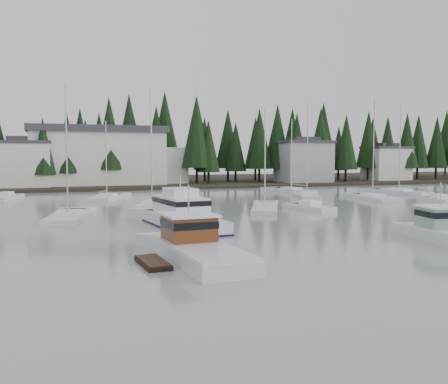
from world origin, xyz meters
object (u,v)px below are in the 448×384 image
at_px(sailboat_3, 291,192).
at_px(runabout_1, 310,209).
at_px(house_west, 23,163).
at_px(lobster_boat_brown, 195,250).
at_px(house_east_a, 303,161).
at_px(sailboat_4, 372,199).
at_px(runabout_3, 6,198).
at_px(sailboat_1, 399,193).
at_px(sailboat_8, 265,210).
at_px(runabout_4, 439,201).
at_px(harbor_inn, 109,156).
at_px(sailboat_6, 68,218).
at_px(sailboat_10, 107,199).
at_px(house_east_b, 386,162).
at_px(sailboat_5, 307,197).
at_px(cabin_cruiser_center, 182,218).
at_px(sailboat_9, 152,206).

xyz_separation_m(sailboat_3, runabout_1, (-10.25, -24.98, 0.07)).
xyz_separation_m(house_west, lobster_boat_brown, (12.30, -66.43, -4.11)).
height_order(house_west, house_east_a, house_east_a).
relative_size(sailboat_4, runabout_3, 2.00).
xyz_separation_m(sailboat_1, sailboat_4, (-10.24, -7.53, -0.00)).
bearing_deg(house_east_a, sailboat_1, -86.09).
relative_size(sailboat_8, runabout_1, 1.80).
bearing_deg(runabout_1, sailboat_4, -69.72).
distance_m(sailboat_4, runabout_4, 8.24).
xyz_separation_m(harbor_inn, sailboat_4, (30.62, -39.69, -5.71)).
relative_size(sailboat_1, sailboat_6, 1.12).
bearing_deg(sailboat_10, house_east_b, -46.47).
height_order(sailboat_5, runabout_3, sailboat_5).
relative_size(cabin_cruiser_center, sailboat_9, 0.85).
xyz_separation_m(harbor_inn, runabout_4, (36.33, -45.62, -5.64)).
height_order(sailboat_1, sailboat_8, sailboat_1).
bearing_deg(runabout_1, runabout_4, -93.10).
height_order(sailboat_8, sailboat_10, sailboat_8).
distance_m(runabout_3, runabout_4, 57.08).
height_order(sailboat_4, sailboat_8, sailboat_4).
height_order(sailboat_1, runabout_3, sailboat_1).
bearing_deg(sailboat_9, sailboat_3, -36.38).
bearing_deg(sailboat_10, sailboat_1, -73.49).
xyz_separation_m(sailboat_5, sailboat_9, (-22.86, -5.30, -0.00)).
bearing_deg(house_west, lobster_boat_brown, -79.51).
height_order(lobster_boat_brown, sailboat_9, sailboat_9).
distance_m(harbor_inn, runabout_3, 29.12).
xyz_separation_m(cabin_cruiser_center, sailboat_1, (41.10, 24.77, -0.67)).
relative_size(sailboat_6, sailboat_9, 0.93).
bearing_deg(sailboat_10, harbor_inn, 14.82).
distance_m(harbor_inn, lobster_boat_brown, 70.02).
distance_m(harbor_inn, sailboat_8, 48.94).
xyz_separation_m(house_west, runabout_1, (31.30, -45.22, -4.52)).
distance_m(sailboat_8, sailboat_10, 24.12).
relative_size(house_west, sailboat_10, 0.86).
bearing_deg(runabout_3, sailboat_5, -88.38).
distance_m(house_east_b, lobster_boat_brown, 92.84).
distance_m(house_east_b, sailboat_8, 66.99).
bearing_deg(sailboat_4, cabin_cruiser_center, 126.02).
relative_size(house_east_b, lobster_boat_brown, 0.97).
bearing_deg(harbor_inn, sailboat_3, -41.64).
bearing_deg(house_east_a, lobster_boat_brown, -122.51).
height_order(house_east_b, sailboat_10, sailboat_10).
height_order(runabout_1, runabout_4, same).
xyz_separation_m(sailboat_6, runabout_4, (45.29, 2.73, 0.07)).
bearing_deg(house_west, runabout_3, -93.52).
relative_size(sailboat_6, runabout_4, 2.36).
relative_size(house_east_b, sailboat_6, 0.73).
bearing_deg(house_west, runabout_1, -55.30).
height_order(sailboat_1, sailboat_5, sailboat_1).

